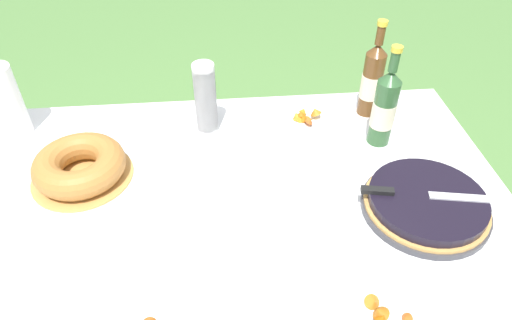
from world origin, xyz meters
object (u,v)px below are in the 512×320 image
Objects in this scene: berry_tart at (426,204)px; snack_plate_right at (304,120)px; bundt_cake at (80,166)px; cider_bottle_amber at (372,80)px; paper_towel_roll at (4,102)px; cup_stack at (204,99)px; serving_knife at (418,194)px; cider_bottle_green at (384,108)px.

berry_tart and snack_plate_right have the same top height.
bundt_cake is 1.00m from cider_bottle_amber.
paper_towel_roll is at bearing 158.92° from berry_tart.
serving_knife is at bearing -36.82° from cup_stack.
bundt_cake is 0.75m from snack_plate_right.
paper_towel_roll is at bearing 136.96° from bundt_cake.
cider_bottle_amber reaches higher than bundt_cake.
berry_tart is 0.34m from cider_bottle_green.
cider_bottle_green reaches higher than paper_towel_roll.
cider_bottle_green reaches higher than bundt_cake.
cider_bottle_green is at bearing -93.09° from cider_bottle_amber.
serving_knife is 0.73m from cup_stack.
bundt_cake is at bearing -163.06° from snack_plate_right.
cup_stack is 0.65m from paper_towel_roll.
berry_tart is at bearing -83.64° from cider_bottle_green.
cider_bottle_green is 0.99× the size of cider_bottle_amber.
cup_stack is at bearing 168.87° from cider_bottle_green.
snack_plate_right is at bearing 129.09° from serving_knife.
cider_bottle_amber is at bearing 5.75° from cup_stack.
snack_plate_right is at bearing 1.84° from cup_stack.
cider_bottle_amber is (0.96, 0.27, 0.09)m from bundt_cake.
cider_bottle_amber is (0.58, 0.06, 0.01)m from cup_stack.
serving_knife is 1.32m from paper_towel_roll.
cup_stack is at bearing 28.82° from bundt_cake.
serving_knife is at bearing -90.19° from cider_bottle_amber.
cup_stack reaches higher than paper_towel_roll.
cider_bottle_amber reaches higher than paper_towel_roll.
cup_stack reaches higher than berry_tart.
cider_bottle_amber reaches higher than snack_plate_right.
snack_plate_right is 1.00m from paper_towel_roll.
berry_tart is at bearing -13.17° from bundt_cake.
bundt_cake is 0.88× the size of cider_bottle_green.
paper_towel_roll is at bearing 169.66° from serving_knife.
cup_stack is 0.36m from snack_plate_right.
paper_towel_roll reaches higher than bundt_cake.
berry_tart is 1.17× the size of bundt_cake.
cider_bottle_green is 1.38× the size of paper_towel_roll.
snack_plate_right is at bearing 16.94° from bundt_cake.
cider_bottle_amber reaches higher than cup_stack.
berry_tart is 0.95× the size of serving_knife.
berry_tart is 1.02× the size of cider_bottle_amber.
serving_knife is 1.47× the size of cup_stack.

